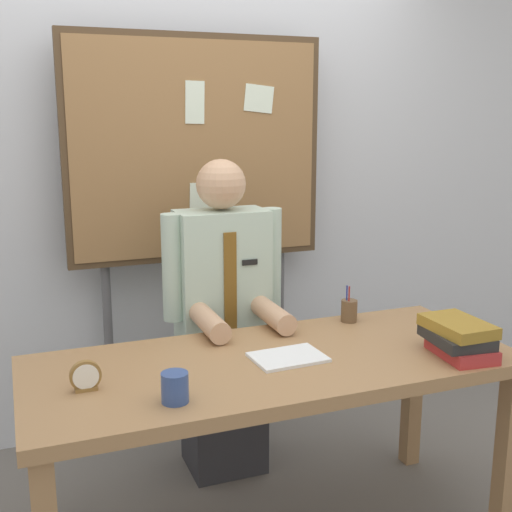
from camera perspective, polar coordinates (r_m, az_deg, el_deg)
name	(u,v)px	position (r m, az deg, el deg)	size (l,w,h in m)	color
back_wall	(186,171)	(3.38, -6.15, 7.43)	(6.40, 0.08, 2.70)	silver
desk	(274,381)	(2.45, 1.55, -10.95)	(1.80, 0.75, 0.76)	#9E754C
person	(223,330)	(2.97, -2.88, -6.52)	(0.55, 0.56, 1.45)	#2D2D33
bulletin_board	(197,156)	(3.18, -5.22, 8.74)	(1.26, 0.09, 2.01)	#4C3823
book_stack	(459,338)	(2.54, 17.36, -6.87)	(0.22, 0.29, 0.13)	#B22D2D
open_notebook	(288,357)	(2.42, 2.83, -8.87)	(0.26, 0.19, 0.01)	white
desk_clock	(86,377)	(2.21, -14.73, -10.25)	(0.10, 0.04, 0.10)	olive
coffee_mug	(175,387)	(2.08, -7.13, -11.38)	(0.09, 0.09, 0.10)	#334C8C
pen_holder	(349,311)	(2.84, 8.17, -4.76)	(0.07, 0.07, 0.16)	brown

